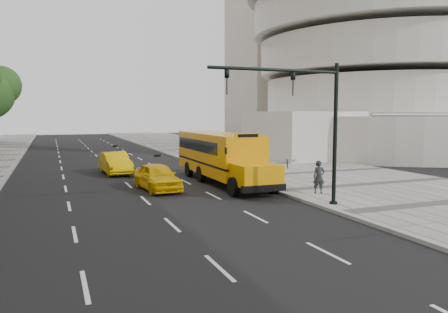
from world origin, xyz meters
name	(u,v)px	position (x,y,z in m)	size (l,w,h in m)	color
ground	(145,184)	(0.00, 0.00, 0.00)	(140.00, 140.00, 0.00)	black
sidewalk_museum	(316,173)	(12.00, 0.00, 0.07)	(12.00, 140.00, 0.15)	gray
curb_museum	(237,178)	(6.00, 0.00, 0.07)	(0.30, 140.00, 0.15)	gray
guggenheim	(354,36)	(29.37, 18.51, 13.58)	(33.20, 42.20, 35.00)	silver
school_bus	(220,153)	(4.50, -0.73, 1.76)	(2.96, 11.56, 3.19)	orange
taxi_near	(157,177)	(0.23, -2.29, 0.74)	(1.75, 4.36, 1.49)	#EBB701
taxi_far	(115,163)	(-1.02, 5.31, 0.75)	(1.60, 4.58, 1.51)	#EBB701
pedestrian	(319,177)	(7.46, -7.14, 0.99)	(0.61, 0.40, 1.68)	#25282B
traffic_signal	(308,116)	(5.19, -9.59, 4.09)	(6.18, 0.36, 6.40)	black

